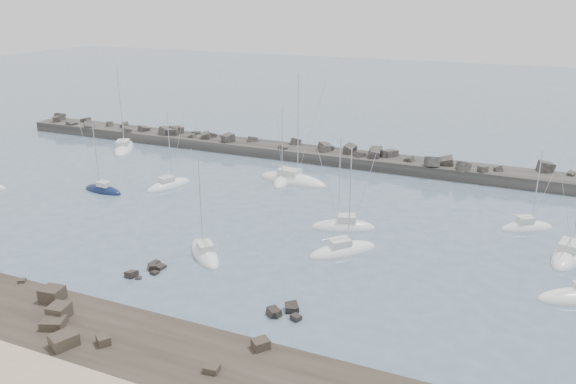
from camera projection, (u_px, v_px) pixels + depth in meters
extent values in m
plane|color=slate|center=(217.00, 244.00, 66.65)|extent=(400.00, 400.00, 0.00)
cube|color=#2B241D|center=(87.00, 344.00, 47.63)|extent=(140.00, 12.00, 0.70)
cube|color=#2B241D|center=(103.00, 340.00, 46.96)|extent=(1.57, 1.51, 0.76)
cube|color=#2B241D|center=(212.00, 369.00, 43.58)|extent=(1.27, 1.08, 0.51)
cube|color=#2B241D|center=(261.00, 344.00, 46.38)|extent=(1.75, 1.77, 0.80)
cube|color=#2B241D|center=(64.00, 340.00, 46.66)|extent=(2.38, 2.59, 1.08)
cube|color=#2B241D|center=(22.00, 281.00, 57.10)|extent=(0.95, 0.95, 0.29)
cube|color=#2B241D|center=(52.00, 294.00, 53.51)|extent=(2.22, 1.99, 1.33)
cube|color=#2B241D|center=(59.00, 311.00, 50.64)|extent=(1.95, 2.01, 1.29)
cube|color=#2B241D|center=(54.00, 323.00, 49.35)|extent=(2.39, 2.25, 0.77)
cube|color=black|center=(155.00, 274.00, 59.50)|extent=(0.90, 0.87, 0.62)
cube|color=black|center=(160.00, 269.00, 60.68)|extent=(1.19, 1.24, 1.01)
cube|color=black|center=(155.00, 264.00, 61.42)|extent=(1.23, 1.27, 0.71)
cube|color=black|center=(139.00, 279.00, 58.61)|extent=(0.94, 0.98, 0.46)
cube|color=black|center=(131.00, 274.00, 58.93)|extent=(1.17, 1.33, 0.91)
cube|color=black|center=(152.00, 268.00, 60.32)|extent=(1.24, 1.15, 0.99)
cube|color=black|center=(276.00, 315.00, 51.73)|extent=(1.26, 1.05, 1.07)
cube|color=black|center=(296.00, 317.00, 51.09)|extent=(1.12, 1.07, 0.46)
cube|color=black|center=(291.00, 309.00, 52.35)|extent=(1.28, 1.15, 0.78)
cube|color=black|center=(292.00, 308.00, 52.60)|extent=(1.63, 1.72, 1.03)
cube|color=black|center=(273.00, 313.00, 51.79)|extent=(1.60, 1.44, 1.09)
cube|color=#2F2C2A|center=(287.00, 155.00, 102.24)|extent=(115.00, 6.00, 3.20)
cube|color=#2F2C2A|center=(390.00, 154.00, 95.72)|extent=(3.03, 3.17, 1.49)
cube|color=#2F2C2A|center=(326.00, 148.00, 99.78)|extent=(3.46, 3.30, 2.10)
cube|color=#2F2C2A|center=(283.00, 148.00, 100.15)|extent=(1.80, 1.77, 1.49)
cube|color=#2F2C2A|center=(60.00, 118.00, 122.65)|extent=(2.75, 2.90, 2.66)
cube|color=#2F2C2A|center=(129.00, 131.00, 114.06)|extent=(1.49, 1.40, 1.30)
cube|color=#2F2C2A|center=(498.00, 169.00, 87.77)|extent=(1.64, 1.56, 1.49)
cube|color=#2F2C2A|center=(127.00, 130.00, 112.22)|extent=(2.50, 2.35, 1.63)
cube|color=#2F2C2A|center=(483.00, 170.00, 87.30)|extent=(1.73, 1.80, 1.46)
cube|color=#2F2C2A|center=(176.00, 131.00, 110.84)|extent=(2.81, 3.04, 2.13)
cube|color=#2F2C2A|center=(324.00, 149.00, 98.58)|extent=(2.66, 2.79, 1.73)
cube|color=#2F2C2A|center=(377.00, 152.00, 96.67)|extent=(2.46, 2.56, 1.67)
cube|color=#2F2C2A|center=(165.00, 132.00, 110.09)|extent=(2.75, 2.51, 2.29)
cube|color=#2F2C2A|center=(448.00, 163.00, 90.60)|extent=(1.99, 1.91, 1.94)
cube|color=#2F2C2A|center=(409.00, 161.00, 92.88)|extent=(1.99, 1.70, 1.95)
cube|color=#2F2C2A|center=(359.00, 156.00, 95.53)|extent=(2.41, 2.59, 2.00)
cube|color=#2F2C2A|center=(86.00, 121.00, 121.06)|extent=(2.01, 1.56, 1.64)
cube|color=#2F2C2A|center=(374.00, 154.00, 94.68)|extent=(2.44, 2.40, 2.12)
cube|color=#2F2C2A|center=(124.00, 125.00, 115.91)|extent=(1.83, 2.01, 1.58)
cube|color=#2F2C2A|center=(571.00, 174.00, 85.61)|extent=(1.32, 1.46, 1.16)
cube|color=#2F2C2A|center=(56.00, 120.00, 120.76)|extent=(2.10, 2.13, 1.47)
cube|color=#2F2C2A|center=(253.00, 140.00, 105.39)|extent=(2.50, 2.74, 2.03)
cube|color=#2F2C2A|center=(196.00, 134.00, 110.78)|extent=(1.44, 1.31, 1.14)
cube|color=#2F2C2A|center=(192.00, 137.00, 108.23)|extent=(1.47, 1.59, 1.36)
cube|color=#2F2C2A|center=(296.00, 142.00, 103.13)|extent=(2.50, 2.57, 2.13)
cube|color=#2F2C2A|center=(350.00, 150.00, 97.27)|extent=(2.48, 2.66, 2.60)
cube|color=#2F2C2A|center=(228.00, 139.00, 104.84)|extent=(2.59, 2.78, 1.96)
cube|color=#2F2C2A|center=(206.00, 136.00, 107.10)|extent=(2.24, 2.39, 2.04)
cube|color=#2F2C2A|center=(212.00, 136.00, 108.55)|extent=(2.49, 2.61, 1.55)
cube|color=#2F2C2A|center=(446.00, 162.00, 90.75)|extent=(2.62, 2.30, 2.45)
cube|color=#2F2C2A|center=(144.00, 130.00, 113.06)|extent=(2.44, 2.58, 2.05)
cube|color=#2F2C2A|center=(174.00, 132.00, 110.01)|extent=(2.05, 2.34, 2.05)
cube|color=#2F2C2A|center=(546.00, 167.00, 87.46)|extent=(2.90, 2.96, 2.07)
cube|color=#2F2C2A|center=(89.00, 125.00, 118.25)|extent=(2.56, 2.62, 1.84)
cube|color=#2F2C2A|center=(110.00, 124.00, 117.01)|extent=(1.77, 1.70, 1.46)
cube|color=#2F2C2A|center=(72.00, 125.00, 118.45)|extent=(2.39, 1.95, 1.80)
cube|color=#2F2C2A|center=(432.00, 162.00, 90.00)|extent=(2.72, 2.99, 2.31)
cube|color=#2F2C2A|center=(385.00, 154.00, 95.46)|extent=(2.40, 2.53, 1.79)
cube|color=#2F2C2A|center=(463.00, 168.00, 88.24)|extent=(2.58, 2.86, 2.57)
cube|color=#2F2C2A|center=(89.00, 127.00, 116.44)|extent=(2.93, 2.75, 2.06)
ellipsoid|color=white|center=(124.00, 149.00, 106.52)|extent=(8.12, 10.87, 2.54)
cube|color=silver|center=(123.00, 142.00, 105.53)|extent=(3.33, 3.65, 0.76)
cylinder|color=silver|center=(120.00, 105.00, 104.54)|extent=(0.13, 0.13, 14.35)
cylinder|color=silver|center=(122.00, 140.00, 104.59)|extent=(2.20, 3.75, 0.11)
ellipsoid|color=#0F1C41|center=(103.00, 191.00, 84.02)|extent=(7.00, 2.65, 2.02)
cube|color=silver|center=(104.00, 184.00, 83.46)|extent=(2.02, 1.53, 0.72)
cylinder|color=silver|center=(96.00, 156.00, 82.42)|extent=(0.12, 0.12, 9.26)
cylinder|color=silver|center=(106.00, 180.00, 83.02)|extent=(2.74, 0.31, 0.10)
ellipsoid|color=white|center=(169.00, 186.00, 86.16)|extent=(4.92, 8.14, 2.11)
cube|color=silver|center=(166.00, 179.00, 85.47)|extent=(2.22, 2.58, 0.71)
cylinder|color=silver|center=(169.00, 147.00, 84.52)|extent=(0.12, 0.12, 10.51)
cylinder|color=silver|center=(163.00, 176.00, 84.87)|extent=(1.16, 2.96, 0.10)
ellipsoid|color=white|center=(293.00, 181.00, 88.45)|extent=(11.96, 4.90, 2.71)
cube|color=silver|center=(289.00, 171.00, 88.20)|extent=(3.50, 2.70, 0.80)
cylinder|color=silver|center=(298.00, 126.00, 84.98)|extent=(0.14, 0.14, 15.69)
cylinder|color=silver|center=(285.00, 166.00, 88.33)|extent=(4.63, 0.64, 0.11)
ellipsoid|color=white|center=(205.00, 255.00, 63.74)|extent=(7.46, 7.31, 2.15)
cube|color=silver|center=(205.00, 246.00, 62.96)|extent=(2.72, 2.71, 0.72)
cylinder|color=silver|center=(201.00, 201.00, 62.17)|extent=(0.12, 0.12, 10.76)
cylinder|color=silver|center=(206.00, 242.00, 62.25)|extent=(2.37, 2.29, 0.10)
ellipsoid|color=white|center=(283.00, 181.00, 88.73)|extent=(3.70, 8.16, 2.14)
cube|color=silver|center=(284.00, 172.00, 88.66)|extent=(1.92, 2.43, 0.72)
cylinder|color=silver|center=(282.00, 144.00, 86.07)|extent=(0.12, 0.12, 10.62)
cylinder|color=silver|center=(285.00, 167.00, 88.94)|extent=(0.62, 3.12, 0.10)
ellipsoid|color=white|center=(343.00, 252.00, 64.45)|extent=(7.76, 7.97, 2.19)
cube|color=silver|center=(340.00, 242.00, 63.86)|extent=(2.88, 2.90, 0.71)
cylinder|color=silver|center=(350.00, 197.00, 62.46)|extent=(0.12, 0.12, 11.46)
cylinder|color=silver|center=(335.00, 238.00, 63.42)|extent=(2.41, 2.53, 0.10)
ellipsoid|color=white|center=(343.00, 228.00, 70.95)|extent=(8.37, 5.24, 2.27)
cube|color=silver|center=(347.00, 218.00, 70.48)|extent=(2.68, 2.32, 0.79)
cylinder|color=silver|center=(339.00, 180.00, 68.83)|extent=(0.13, 0.13, 10.82)
cylinder|color=silver|center=(351.00, 213.00, 70.22)|extent=(3.03, 1.27, 0.11)
ellipsoid|color=white|center=(569.00, 255.00, 63.57)|extent=(5.36, 10.23, 2.50)
cube|color=silver|center=(570.00, 245.00, 62.72)|extent=(2.59, 3.14, 0.80)
cylinder|color=silver|center=(570.00, 241.00, 61.96)|extent=(1.08, 3.82, 0.11)
ellipsoid|color=white|center=(526.00, 229.00, 70.72)|extent=(6.96, 5.39, 2.08)
cube|color=silver|center=(525.00, 220.00, 70.25)|extent=(2.36, 2.18, 0.76)
cylinder|color=silver|center=(537.00, 187.00, 68.94)|extent=(0.13, 0.13, 9.25)
cylinder|color=silver|center=(522.00, 215.00, 69.95)|extent=(2.40, 1.52, 0.11)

